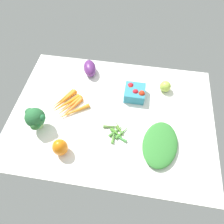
{
  "coord_description": "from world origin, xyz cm",
  "views": [
    {
      "loc": [
        9.56,
        -59.96,
        94.12
      ],
      "look_at": [
        0.0,
        0.0,
        4.0
      ],
      "focal_mm": 34.14,
      "sensor_mm": 36.0,
      "label": 1
    }
  ],
  "objects_px": {
    "okra_pile": "(118,132)",
    "broccoli_head": "(35,118)",
    "heirloom_tomato_green": "(165,86)",
    "leafy_greens_clump": "(160,144)",
    "bell_pepper_orange": "(60,147)",
    "eggplant": "(90,68)",
    "carrot_bunch": "(68,105)",
    "berry_basket": "(135,92)"
  },
  "relations": [
    {
      "from": "okra_pile",
      "to": "broccoli_head",
      "type": "relative_size",
      "value": 1.07
    },
    {
      "from": "heirloom_tomato_green",
      "to": "leafy_greens_clump",
      "type": "xyz_separation_m",
      "value": [
        -0.02,
        -0.35,
        -0.01
      ]
    },
    {
      "from": "heirloom_tomato_green",
      "to": "bell_pepper_orange",
      "type": "bearing_deg",
      "value": -135.81
    },
    {
      "from": "okra_pile",
      "to": "eggplant",
      "type": "xyz_separation_m",
      "value": [
        -0.22,
        0.38,
        0.03
      ]
    },
    {
      "from": "carrot_bunch",
      "to": "bell_pepper_orange",
      "type": "xyz_separation_m",
      "value": [
        0.04,
        -0.25,
        0.03
      ]
    },
    {
      "from": "eggplant",
      "to": "bell_pepper_orange",
      "type": "bearing_deg",
      "value": -22.69
    },
    {
      "from": "carrot_bunch",
      "to": "bell_pepper_orange",
      "type": "bearing_deg",
      "value": -80.44
    },
    {
      "from": "heirloom_tomato_green",
      "to": "eggplant",
      "type": "xyz_separation_m",
      "value": [
        -0.44,
        0.07,
        0.0
      ]
    },
    {
      "from": "heirloom_tomato_green",
      "to": "berry_basket",
      "type": "bearing_deg",
      "value": -156.58
    },
    {
      "from": "heirloom_tomato_green",
      "to": "broccoli_head",
      "type": "bearing_deg",
      "value": -151.11
    },
    {
      "from": "carrot_bunch",
      "to": "broccoli_head",
      "type": "distance_m",
      "value": 0.19
    },
    {
      "from": "berry_basket",
      "to": "leafy_greens_clump",
      "type": "distance_m",
      "value": 0.32
    },
    {
      "from": "broccoli_head",
      "to": "heirloom_tomato_green",
      "type": "bearing_deg",
      "value": 28.89
    },
    {
      "from": "okra_pile",
      "to": "heirloom_tomato_green",
      "type": "xyz_separation_m",
      "value": [
        0.22,
        0.31,
        0.02
      ]
    },
    {
      "from": "okra_pile",
      "to": "heirloom_tomato_green",
      "type": "bearing_deg",
      "value": 54.45
    },
    {
      "from": "heirloom_tomato_green",
      "to": "leafy_greens_clump",
      "type": "height_order",
      "value": "heirloom_tomato_green"
    },
    {
      "from": "carrot_bunch",
      "to": "broccoli_head",
      "type": "height_order",
      "value": "broccoli_head"
    },
    {
      "from": "carrot_bunch",
      "to": "broccoli_head",
      "type": "xyz_separation_m",
      "value": [
        -0.11,
        -0.14,
        0.06
      ]
    },
    {
      "from": "heirloom_tomato_green",
      "to": "carrot_bunch",
      "type": "distance_m",
      "value": 0.54
    },
    {
      "from": "leafy_greens_clump",
      "to": "bell_pepper_orange",
      "type": "bearing_deg",
      "value": -167.48
    },
    {
      "from": "eggplant",
      "to": "broccoli_head",
      "type": "xyz_separation_m",
      "value": [
        -0.17,
        -0.4,
        0.04
      ]
    },
    {
      "from": "carrot_bunch",
      "to": "eggplant",
      "type": "bearing_deg",
      "value": 76.14
    },
    {
      "from": "berry_basket",
      "to": "carrot_bunch",
      "type": "distance_m",
      "value": 0.36
    },
    {
      "from": "broccoli_head",
      "to": "bell_pepper_orange",
      "type": "distance_m",
      "value": 0.19
    },
    {
      "from": "berry_basket",
      "to": "okra_pile",
      "type": "distance_m",
      "value": 0.25
    },
    {
      "from": "berry_basket",
      "to": "heirloom_tomato_green",
      "type": "bearing_deg",
      "value": 23.42
    },
    {
      "from": "leafy_greens_clump",
      "to": "eggplant",
      "type": "xyz_separation_m",
      "value": [
        -0.42,
        0.42,
        0.02
      ]
    },
    {
      "from": "berry_basket",
      "to": "leafy_greens_clump",
      "type": "height_order",
      "value": "berry_basket"
    },
    {
      "from": "leafy_greens_clump",
      "to": "eggplant",
      "type": "relative_size",
      "value": 2.07
    },
    {
      "from": "heirloom_tomato_green",
      "to": "broccoli_head",
      "type": "xyz_separation_m",
      "value": [
        -0.61,
        -0.34,
        0.05
      ]
    },
    {
      "from": "okra_pile",
      "to": "leafy_greens_clump",
      "type": "xyz_separation_m",
      "value": [
        0.2,
        -0.04,
        0.01
      ]
    },
    {
      "from": "leafy_greens_clump",
      "to": "bell_pepper_orange",
      "type": "xyz_separation_m",
      "value": [
        -0.44,
        -0.1,
        0.03
      ]
    },
    {
      "from": "leafy_greens_clump",
      "to": "broccoli_head",
      "type": "height_order",
      "value": "broccoli_head"
    },
    {
      "from": "carrot_bunch",
      "to": "leafy_greens_clump",
      "type": "relative_size",
      "value": 0.85
    },
    {
      "from": "eggplant",
      "to": "broccoli_head",
      "type": "distance_m",
      "value": 0.44
    },
    {
      "from": "carrot_bunch",
      "to": "leafy_greens_clump",
      "type": "distance_m",
      "value": 0.51
    },
    {
      "from": "heirloom_tomato_green",
      "to": "carrot_bunch",
      "type": "xyz_separation_m",
      "value": [
        -0.5,
        -0.19,
        -0.02
      ]
    },
    {
      "from": "broccoli_head",
      "to": "berry_basket",
      "type": "bearing_deg",
      "value": 30.75
    },
    {
      "from": "leafy_greens_clump",
      "to": "broccoli_head",
      "type": "relative_size",
      "value": 1.94
    },
    {
      "from": "berry_basket",
      "to": "heirloom_tomato_green",
      "type": "relative_size",
      "value": 1.76
    },
    {
      "from": "berry_basket",
      "to": "bell_pepper_orange",
      "type": "xyz_separation_m",
      "value": [
        -0.3,
        -0.38,
        0.01
      ]
    },
    {
      "from": "leafy_greens_clump",
      "to": "eggplant",
      "type": "height_order",
      "value": "eggplant"
    }
  ]
}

